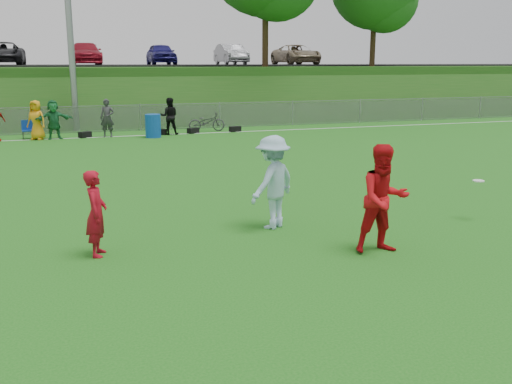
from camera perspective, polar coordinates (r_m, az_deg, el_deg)
name	(u,v)px	position (r m, az deg, el deg)	size (l,w,h in m)	color
ground	(290,265)	(9.56, 3.44, -7.32)	(120.00, 120.00, 0.00)	#175E13
sideline_far	(146,135)	(26.74, -10.90, 5.59)	(60.00, 0.10, 0.01)	white
fence	(140,117)	(28.65, -11.49, 7.33)	(58.00, 0.06, 1.30)	gray
berm	(119,89)	(39.51, -13.50, 9.94)	(120.00, 18.00, 3.00)	#1E5417
parking_lot	(116,65)	(41.46, -13.85, 12.19)	(120.00, 12.00, 0.10)	black
car_row	(98,54)	(40.39, -15.49, 13.18)	(32.04, 5.18, 1.44)	silver
spectator_row	(73,119)	(26.44, -17.84, 6.96)	(8.46, 0.87, 1.69)	red
gear_bags	(170,131)	(26.98, -8.60, 6.01)	(7.57, 0.57, 0.26)	black
player_red_left	(96,213)	(10.18, -15.69, -2.07)	(0.55, 0.36, 1.51)	#A20B1A
player_red_center	(384,199)	(10.18, 12.65, -0.69)	(0.94, 0.73, 1.92)	red
player_blue	(273,182)	(11.43, 1.69, 0.99)	(1.22, 0.70, 1.88)	#9BC2D8
frisbee	(478,181)	(12.92, 21.36, 1.05)	(0.24, 0.24, 0.02)	white
recycling_bin	(153,126)	(25.92, -10.26, 6.53)	(0.69, 0.69, 1.03)	#0F47A8
camp_chair	(28,133)	(26.96, -21.85, 5.46)	(0.51, 0.52, 0.81)	#0D3495
bicycle	(207,122)	(27.87, -4.96, 7.00)	(0.61, 1.74, 0.92)	#313134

